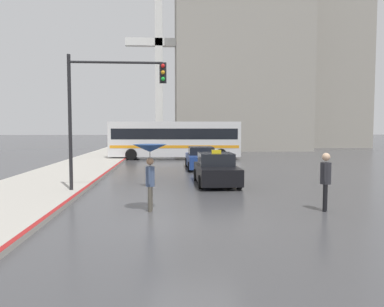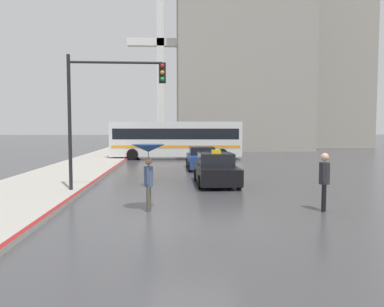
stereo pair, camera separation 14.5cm
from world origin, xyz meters
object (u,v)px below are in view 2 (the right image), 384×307
(traffic_light, at_px, (109,97))
(monument_cross, at_px, (161,66))
(city_bus, at_px, (176,138))
(pedestrian_man, at_px, (324,176))
(taxi, at_px, (216,170))
(sedan_red, at_px, (202,159))
(pedestrian_with_umbrella, at_px, (148,157))

(traffic_light, height_order, monument_cross, monument_cross)
(city_bus, distance_m, pedestrian_man, 21.31)
(monument_cross, bearing_deg, city_bus, -83.05)
(monument_cross, bearing_deg, pedestrian_man, -80.14)
(taxi, height_order, monument_cross, monument_cross)
(city_bus, bearing_deg, sedan_red, 14.09)
(traffic_light, distance_m, monument_cross, 30.62)
(traffic_light, relative_size, monument_cross, 0.31)
(sedan_red, bearing_deg, pedestrian_man, 102.13)
(city_bus, relative_size, traffic_light, 2.01)
(pedestrian_man, bearing_deg, pedestrian_with_umbrella, -63.93)
(sedan_red, height_order, city_bus, city_bus)
(city_bus, distance_m, monument_cross, 15.46)
(pedestrian_with_umbrella, bearing_deg, traffic_light, 32.77)
(traffic_light, bearing_deg, pedestrian_man, -27.63)
(taxi, height_order, pedestrian_man, pedestrian_man)
(sedan_red, height_order, pedestrian_with_umbrella, pedestrian_with_umbrella)
(pedestrian_man, bearing_deg, sedan_red, -138.14)
(monument_cross, bearing_deg, traffic_light, -92.79)
(pedestrian_man, relative_size, monument_cross, 0.10)
(sedan_red, distance_m, pedestrian_man, 13.23)
(pedestrian_with_umbrella, height_order, pedestrian_man, pedestrian_with_umbrella)
(sedan_red, height_order, traffic_light, traffic_light)
(pedestrian_man, xyz_separation_m, monument_cross, (-5.88, 33.79, 8.99))
(city_bus, height_order, pedestrian_man, city_bus)
(sedan_red, bearing_deg, monument_cross, -81.56)
(taxi, bearing_deg, city_bus, -83.87)
(sedan_red, bearing_deg, city_bus, -79.15)
(city_bus, height_order, pedestrian_with_umbrella, city_bus)
(traffic_light, xyz_separation_m, monument_cross, (1.46, 29.95, 6.21))
(taxi, distance_m, pedestrian_with_umbrella, 6.43)
(sedan_red, distance_m, city_bus, 8.15)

